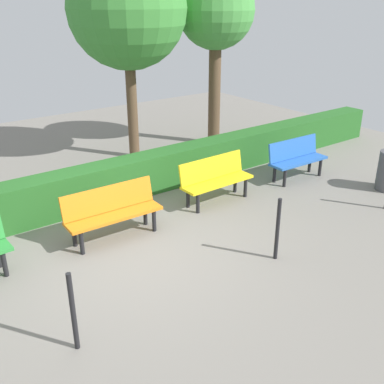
{
  "coord_description": "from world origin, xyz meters",
  "views": [
    {
      "loc": [
        2.95,
        5.52,
        3.69
      ],
      "look_at": [
        -1.37,
        -0.29,
        0.55
      ],
      "focal_mm": 42.44,
      "sensor_mm": 36.0,
      "label": 1
    }
  ],
  "objects_px": {
    "bench_blue": "(296,157)",
    "bench_yellow": "(215,178)",
    "tree_mid": "(127,9)",
    "bench_orange": "(112,210)",
    "tree_near": "(216,13)"
  },
  "relations": [
    {
      "from": "bench_blue",
      "to": "bench_yellow",
      "type": "bearing_deg",
      "value": -1.26
    },
    {
      "from": "bench_blue",
      "to": "tree_mid",
      "type": "bearing_deg",
      "value": -56.49
    },
    {
      "from": "bench_orange",
      "to": "tree_mid",
      "type": "distance_m",
      "value": 5.06
    },
    {
      "from": "bench_blue",
      "to": "tree_mid",
      "type": "relative_size",
      "value": 0.3
    },
    {
      "from": "bench_blue",
      "to": "bench_yellow",
      "type": "distance_m",
      "value": 2.18
    },
    {
      "from": "tree_near",
      "to": "bench_yellow",
      "type": "bearing_deg",
      "value": 51.27
    },
    {
      "from": "bench_orange",
      "to": "tree_near",
      "type": "relative_size",
      "value": 0.37
    },
    {
      "from": "bench_orange",
      "to": "tree_mid",
      "type": "relative_size",
      "value": 0.34
    },
    {
      "from": "bench_blue",
      "to": "tree_near",
      "type": "xyz_separation_m",
      "value": [
        -0.21,
        -3.08,
        2.82
      ]
    },
    {
      "from": "bench_blue",
      "to": "bench_yellow",
      "type": "relative_size",
      "value": 0.94
    },
    {
      "from": "bench_blue",
      "to": "tree_near",
      "type": "distance_m",
      "value": 4.18
    },
    {
      "from": "bench_orange",
      "to": "tree_mid",
      "type": "xyz_separation_m",
      "value": [
        -2.35,
        -3.38,
        2.94
      ]
    },
    {
      "from": "bench_orange",
      "to": "tree_near",
      "type": "distance_m",
      "value": 6.24
    },
    {
      "from": "bench_yellow",
      "to": "bench_orange",
      "type": "height_order",
      "value": "same"
    },
    {
      "from": "bench_yellow",
      "to": "bench_orange",
      "type": "bearing_deg",
      "value": 1.82
    }
  ]
}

